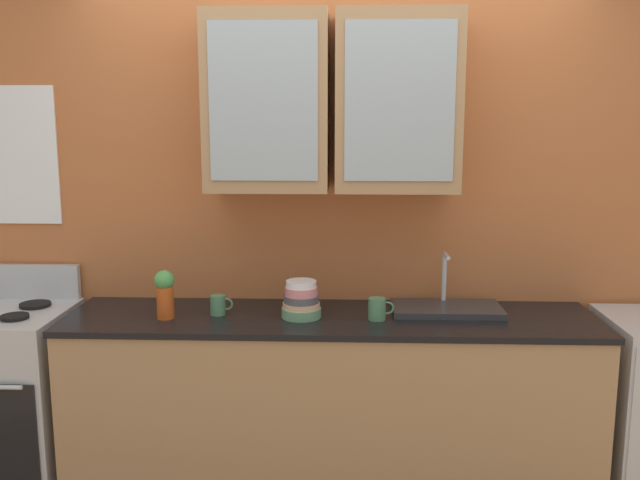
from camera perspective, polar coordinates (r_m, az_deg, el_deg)
The scene contains 8 objects.
back_wall_unit at distance 3.47m, azimuth 0.95°, elevation 4.09°, with size 4.77×0.45×2.71m.
counter at distance 3.44m, azimuth 0.89°, elevation -13.58°, with size 2.53×0.61×0.90m.
stove_range at distance 3.83m, azimuth -24.98°, elevation -11.87°, with size 0.67×0.62×1.08m.
sink_faucet at distance 3.40m, azimuth 10.51°, elevation -5.55°, with size 0.53×0.28×0.28m.
bowl_stack at distance 3.24m, azimuth -1.57°, elevation -5.09°, with size 0.19×0.19×0.18m.
vase at distance 3.29m, azimuth -12.83°, elevation -4.28°, with size 0.09×0.09×0.23m.
cup_near_sink at distance 3.22m, azimuth 4.82°, elevation -5.75°, with size 0.12×0.08×0.10m.
cup_near_bowls at distance 3.32m, azimuth -8.47°, elevation -5.39°, with size 0.11×0.07×0.10m.
Camera 1 is at (0.07, -3.15, 1.83)m, focal length 38.34 mm.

